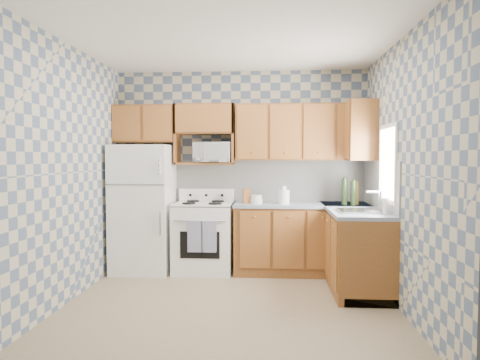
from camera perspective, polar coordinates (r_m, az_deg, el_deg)
name	(u,v)px	position (r m, az deg, el deg)	size (l,w,h in m)	color
floor	(230,305)	(4.58, -1.33, -16.31)	(3.40, 3.40, 0.00)	#877156
back_wall	(241,170)	(5.92, 0.09, 1.40)	(3.40, 0.02, 2.70)	slate
right_wall	(402,174)	(4.50, 20.74, 0.70)	(0.02, 3.20, 2.70)	slate
backsplash_back	(270,181)	(5.91, 3.96, -0.07)	(2.60, 0.01, 0.56)	white
backsplash_right	(379,185)	(5.28, 18.10, -0.58)	(0.01, 1.60, 0.56)	white
refrigerator	(143,208)	(5.84, -12.74, -3.71)	(0.75, 0.70, 1.68)	white
stove_body	(204,238)	(5.75, -4.85, -7.69)	(0.76, 0.65, 0.90)	white
cooktop	(204,204)	(5.68, -4.87, -3.18)	(0.76, 0.65, 0.03)	silver
backguard	(207,195)	(5.94, -4.47, -1.99)	(0.76, 0.08, 0.17)	white
dish_towel_left	(195,236)	(5.41, -6.02, -7.49)	(0.19, 0.03, 0.40)	navy
dish_towel_right	(209,237)	(5.38, -4.15, -7.54)	(0.19, 0.03, 0.40)	navy
base_cabinets_back	(302,240)	(5.73, 8.23, -7.86)	(1.75, 0.60, 0.88)	brown
base_cabinets_right	(354,248)	(5.31, 14.90, -8.78)	(0.60, 1.60, 0.88)	brown
countertop_back	(302,205)	(5.65, 8.27, -3.29)	(1.77, 0.63, 0.04)	slate
countertop_right	(354,210)	(5.24, 14.91, -3.85)	(0.63, 1.60, 0.04)	slate
upper_cabinets_back	(302,132)	(5.77, 8.23, 6.29)	(1.75, 0.33, 0.74)	brown
upper_cabinets_fridge	(145,124)	(6.00, -12.50, 7.27)	(0.82, 0.33, 0.50)	brown
upper_cabinets_right	(359,131)	(5.68, 15.58, 6.26)	(0.33, 0.70, 0.74)	brown
microwave_shelf	(205,164)	(5.81, -4.65, 2.19)	(0.80, 0.33, 0.03)	brown
microwave	(213,152)	(5.76, -3.62, 3.69)	(0.49, 0.33, 0.27)	white
sink	(360,211)	(4.90, 15.75, -4.04)	(0.48, 0.40, 0.03)	#B7B7BC
window	(388,164)	(4.93, 19.09, 2.07)	(0.02, 0.66, 0.86)	silver
bottle_0	(344,192)	(5.53, 13.75, -1.56)	(0.07, 0.07, 0.33)	black
bottle_1	(353,193)	(5.49, 14.88, -1.72)	(0.07, 0.07, 0.31)	black
bottle_2	(356,194)	(5.60, 15.19, -1.75)	(0.07, 0.07, 0.29)	#4C3412
knife_block	(246,196)	(5.60, 0.84, -2.11)	(0.09, 0.09, 0.19)	brown
electric_kettle	(284,197)	(5.54, 5.88, -2.26)	(0.14, 0.14, 0.18)	white
food_containers	(256,199)	(5.59, 2.19, -2.56)	(0.16, 0.16, 0.11)	silver
soap_bottle	(386,206)	(4.74, 18.88, -3.35)	(0.06, 0.06, 0.17)	silver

